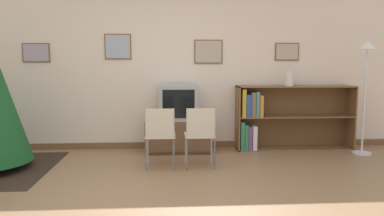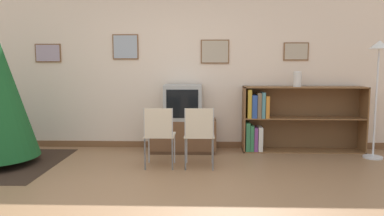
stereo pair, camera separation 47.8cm
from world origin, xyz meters
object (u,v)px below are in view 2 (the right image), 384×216
tv_console (183,135)px  standing_lamp (378,68)px  folding_chair_left (159,133)px  bookshelf (282,119)px  television (183,102)px  folding_chair_right (199,134)px  vase (297,79)px

tv_console → standing_lamp: (2.83, -0.33, 1.06)m
folding_chair_left → bookshelf: 2.11m
bookshelf → television: bearing=-176.5°
folding_chair_right → standing_lamp: 2.77m
bookshelf → standing_lamp: bearing=-18.4°
bookshelf → vase: (0.20, -0.06, 0.64)m
folding_chair_right → vase: (1.51, 0.99, 0.68)m
folding_chair_right → vase: bearing=33.3°
television → standing_lamp: standing_lamp is taller
tv_console → folding_chair_right: folding_chair_right is taller
television → folding_chair_right: television is taller
television → vase: size_ratio=2.49×
folding_chair_right → bookshelf: bookshelf is taller
folding_chair_left → bookshelf: bearing=29.7°
folding_chair_right → vase: size_ratio=3.50×
folding_chair_right → vase: 1.93m
bookshelf → folding_chair_left: bearing=-150.3°
folding_chair_left → vase: 2.37m
tv_console → folding_chair_left: folding_chair_left is taller
tv_console → folding_chair_right: 1.01m
television → folding_chair_left: (-0.27, -0.95, -0.31)m
tv_console → standing_lamp: bearing=-6.6°
folding_chair_left → standing_lamp: size_ratio=0.48×
folding_chair_left → standing_lamp: standing_lamp is taller
folding_chair_right → folding_chair_left: bearing=180.0°
standing_lamp → television: bearing=173.5°
tv_console → folding_chair_left: size_ratio=1.26×
bookshelf → vase: bearing=-15.1°
tv_console → vase: 1.99m
television → folding_chair_right: 1.04m
television → vase: bearing=1.3°
tv_console → television: bearing=-90.0°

